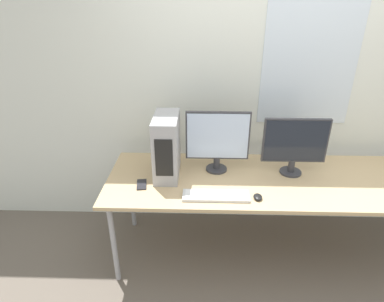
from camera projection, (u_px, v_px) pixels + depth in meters
name	position (u px, v px, depth m)	size (l,w,h in m)	color
ground_plane	(277.00, 291.00, 2.40)	(14.00, 14.00, 0.00)	#665B51
wall_back	(273.00, 81.00, 2.65)	(8.00, 0.07, 2.70)	silver
desk	(277.00, 183.00, 2.46)	(2.59, 0.82, 0.73)	tan
pc_tower	(167.00, 146.00, 2.41)	(0.18, 0.39, 0.48)	#9E9EA3
monitor_main	(218.00, 139.00, 2.45)	(0.49, 0.17, 0.49)	#333338
monitor_right_near	(295.00, 144.00, 2.41)	(0.48, 0.17, 0.45)	#333338
keyboard	(216.00, 196.00, 2.22)	(0.46, 0.14, 0.02)	silver
mouse	(258.00, 197.00, 2.20)	(0.06, 0.08, 0.03)	black
cell_phone	(142.00, 184.00, 2.36)	(0.09, 0.15, 0.01)	#232328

